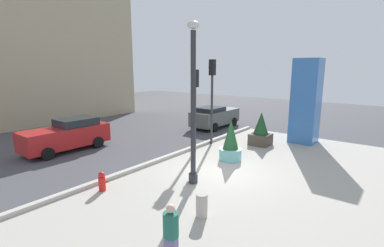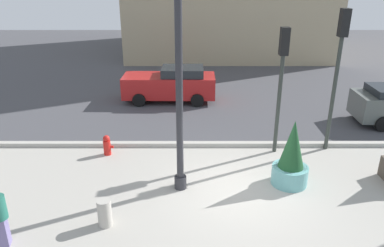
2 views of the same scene
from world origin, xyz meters
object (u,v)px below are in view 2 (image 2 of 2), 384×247
(traffic_light_corner, at_px, (339,59))
(pedestrian_on_sidewalk, at_px, (0,215))
(lamp_post, at_px, (180,93))
(traffic_light_far_side, at_px, (282,71))
(potted_plant_mid_plaza, at_px, (292,159))
(car_far_lane, at_px, (172,84))
(concrete_bollard, at_px, (105,213))
(fire_hydrant, at_px, (108,145))

(traffic_light_corner, height_order, pedestrian_on_sidewalk, traffic_light_corner)
(lamp_post, xyz_separation_m, traffic_light_far_side, (3.35, 2.49, 0.00))
(lamp_post, xyz_separation_m, potted_plant_mid_plaza, (3.33, 0.25, -2.14))
(traffic_light_corner, height_order, car_far_lane, traffic_light_corner)
(traffic_light_far_side, distance_m, car_far_lane, 7.41)
(traffic_light_far_side, bearing_deg, lamp_post, -143.38)
(traffic_light_corner, relative_size, car_far_lane, 1.09)
(pedestrian_on_sidewalk, bearing_deg, car_far_lane, 72.67)
(traffic_light_far_side, height_order, pedestrian_on_sidewalk, traffic_light_far_side)
(traffic_light_corner, distance_m, car_far_lane, 8.57)
(traffic_light_corner, bearing_deg, car_far_lane, 137.06)
(lamp_post, bearing_deg, potted_plant_mid_plaza, 4.27)
(potted_plant_mid_plaza, distance_m, traffic_light_corner, 4.00)
(car_far_lane, height_order, pedestrian_on_sidewalk, car_far_lane)
(lamp_post, height_order, traffic_light_corner, lamp_post)
(concrete_bollard, relative_size, car_far_lane, 0.16)
(fire_hydrant, bearing_deg, lamp_post, -39.83)
(potted_plant_mid_plaza, relative_size, traffic_light_far_side, 0.47)
(potted_plant_mid_plaza, bearing_deg, fire_hydrant, 161.75)
(potted_plant_mid_plaza, height_order, car_far_lane, potted_plant_mid_plaza)
(traffic_light_far_side, xyz_separation_m, traffic_light_corner, (1.94, 0.22, 0.34))
(fire_hydrant, height_order, pedestrian_on_sidewalk, pedestrian_on_sidewalk)
(concrete_bollard, xyz_separation_m, pedestrian_on_sidewalk, (-2.22, -0.75, 0.48))
(potted_plant_mid_plaza, xyz_separation_m, traffic_light_corner, (1.96, 2.47, 2.47))
(fire_hydrant, bearing_deg, traffic_light_corner, 3.49)
(concrete_bollard, distance_m, pedestrian_on_sidewalk, 2.39)
(fire_hydrant, distance_m, car_far_lane, 6.40)
(traffic_light_corner, distance_m, pedestrian_on_sidewalk, 11.04)
(pedestrian_on_sidewalk, bearing_deg, concrete_bollard, 18.59)
(potted_plant_mid_plaza, bearing_deg, car_far_lane, 116.68)
(car_far_lane, bearing_deg, pedestrian_on_sidewalk, -107.33)
(fire_hydrant, height_order, concrete_bollard, same)
(lamp_post, height_order, fire_hydrant, lamp_post)
(fire_hydrant, height_order, traffic_light_corner, traffic_light_corner)
(lamp_post, height_order, car_far_lane, lamp_post)
(traffic_light_far_side, bearing_deg, pedestrian_on_sidewalk, -145.99)
(potted_plant_mid_plaza, xyz_separation_m, traffic_light_far_side, (0.02, 2.24, 2.14))
(concrete_bollard, xyz_separation_m, car_far_lane, (1.16, 10.09, 0.50))
(traffic_light_far_side, bearing_deg, traffic_light_corner, 6.53)
(car_far_lane, distance_m, pedestrian_on_sidewalk, 11.35)
(lamp_post, bearing_deg, concrete_bollard, -136.42)
(traffic_light_corner, relative_size, pedestrian_on_sidewalk, 3.21)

